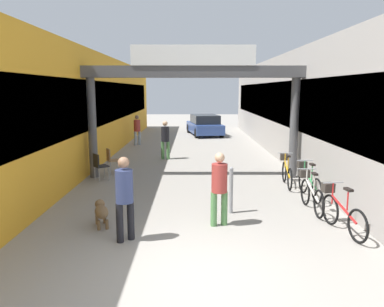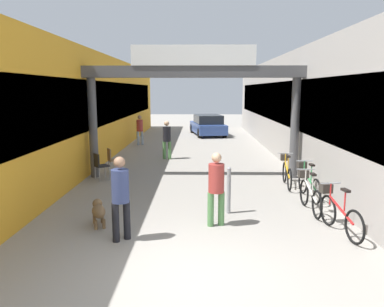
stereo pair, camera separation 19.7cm
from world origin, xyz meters
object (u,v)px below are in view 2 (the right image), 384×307
object	(u,v)px
pedestrian_elderly_walking	(140,128)
parked_car_blue	(208,125)
pedestrian_companion	(216,185)
cafe_chair_black_nearer	(100,164)
pedestrian_with_dog	(120,193)
dog_on_leash	(98,211)
pedestrian_carrying_crate	(167,137)
bicycle_orange_farthest	(287,172)
cafe_chair_wood_farther	(112,158)
bicycle_red_nearest	(338,212)
bicycle_green_third	(308,182)
bicycle_silver_second	(309,193)
bollard_post_metal	(229,190)

from	to	relation	value
pedestrian_elderly_walking	parked_car_blue	world-z (taller)	pedestrian_elderly_walking
pedestrian_elderly_walking	pedestrian_companion	bearing A→B (deg)	-73.76
cafe_chair_black_nearer	pedestrian_with_dog	bearing A→B (deg)	-70.85
dog_on_leash	cafe_chair_black_nearer	xyz separation A→B (m)	(-1.04, 4.10, 0.21)
pedestrian_carrying_crate	dog_on_leash	world-z (taller)	pedestrian_carrying_crate
pedestrian_with_dog	pedestrian_elderly_walking	size ratio (longest dim) A/B	1.05
bicycle_orange_farthest	cafe_chair_wood_farther	distance (m)	5.97
dog_on_leash	bicycle_red_nearest	size ratio (longest dim) A/B	0.45
bicycle_green_third	dog_on_leash	bearing A→B (deg)	-156.57
bicycle_green_third	bicycle_orange_farthest	bearing A→B (deg)	102.63
pedestrian_with_dog	bicycle_silver_second	xyz separation A→B (m)	(4.21, 1.93, -0.52)
pedestrian_companion	pedestrian_carrying_crate	bearing A→B (deg)	102.25
bicycle_silver_second	parked_car_blue	size ratio (longest dim) A/B	0.40
bicycle_red_nearest	cafe_chair_black_nearer	world-z (taller)	bicycle_red_nearest
pedestrian_elderly_walking	bicycle_silver_second	xyz separation A→B (m)	(5.83, -10.96, -0.47)
dog_on_leash	bicycle_silver_second	world-z (taller)	bicycle_silver_second
dog_on_leash	parked_car_blue	bearing A→B (deg)	80.45
bicycle_red_nearest	dog_on_leash	bearing A→B (deg)	176.53
pedestrian_elderly_walking	bollard_post_metal	bearing A→B (deg)	-71.05
dog_on_leash	cafe_chair_black_nearer	distance (m)	4.23
dog_on_leash	bicycle_orange_farthest	bearing A→B (deg)	35.71
pedestrian_companion	cafe_chair_black_nearer	bearing A→B (deg)	131.39
cafe_chair_black_nearer	parked_car_blue	size ratio (longest dim) A/B	0.21
dog_on_leash	parked_car_blue	size ratio (longest dim) A/B	0.18
pedestrian_with_dog	cafe_chair_black_nearer	distance (m)	5.22
pedestrian_elderly_walking	bollard_post_metal	xyz separation A→B (m)	(3.85, -11.21, -0.33)
pedestrian_elderly_walking	bicycle_silver_second	world-z (taller)	pedestrian_elderly_walking
cafe_chair_black_nearer	bicycle_orange_farthest	bearing A→B (deg)	-5.62
cafe_chair_wood_farther	parked_car_blue	size ratio (longest dim) A/B	0.21
cafe_chair_wood_farther	bicycle_orange_farthest	bearing A→B (deg)	-15.67
pedestrian_carrying_crate	dog_on_leash	size ratio (longest dim) A/B	2.17
dog_on_leash	bollard_post_metal	bearing A→B (deg)	16.41
cafe_chair_wood_farther	cafe_chair_black_nearer	bearing A→B (deg)	-99.53
pedestrian_elderly_walking	bicycle_red_nearest	size ratio (longest dim) A/B	0.95
parked_car_blue	dog_on_leash	bearing A→B (deg)	-99.55
bicycle_silver_second	bicycle_orange_farthest	world-z (taller)	same
bollard_post_metal	bicycle_silver_second	bearing A→B (deg)	7.38
pedestrian_with_dog	pedestrian_elderly_walking	bearing A→B (deg)	97.19
bicycle_green_third	bicycle_orange_farthest	world-z (taller)	same
pedestrian_with_dog	pedestrian_elderly_walking	world-z (taller)	pedestrian_with_dog
cafe_chair_black_nearer	bicycle_silver_second	bearing A→B (deg)	-26.79
pedestrian_carrying_crate	pedestrian_elderly_walking	size ratio (longest dim) A/B	1.03
pedestrian_carrying_crate	bicycle_orange_farthest	bearing A→B (deg)	-47.57
cafe_chair_wood_farther	parked_car_blue	bearing A→B (deg)	72.31
bicycle_silver_second	pedestrian_companion	bearing A→B (deg)	-154.84
pedestrian_carrying_crate	bollard_post_metal	xyz separation A→B (m)	(2.06, -7.09, -0.36)
pedestrian_elderly_walking	bicycle_silver_second	size ratio (longest dim) A/B	0.94
bollard_post_metal	cafe_chair_black_nearer	bearing A→B (deg)	140.50
pedestrian_elderly_walking	dog_on_leash	size ratio (longest dim) A/B	2.11
dog_on_leash	parked_car_blue	xyz separation A→B (m)	(2.79, 16.58, 0.31)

